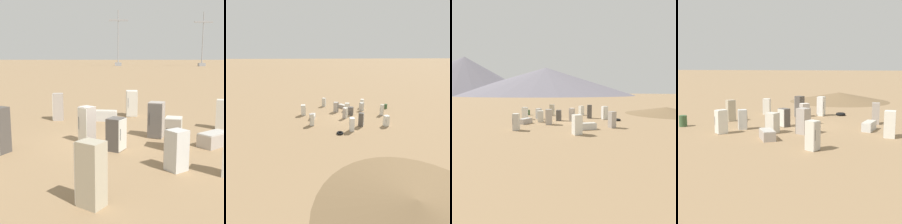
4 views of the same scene
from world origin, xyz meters
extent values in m
plane|color=#937551|center=(0.00, 0.00, 0.00)|extent=(1000.00, 1000.00, 0.00)
cube|color=gray|center=(-40.85, -128.75, 0.71)|extent=(2.85, 2.85, 1.43)
cylinder|color=gray|center=(-40.85, -128.75, 12.59)|extent=(0.48, 0.48, 22.33)
cube|color=gray|center=(-40.85, -128.75, 19.48)|extent=(8.31, 0.71, 0.71)
cube|color=gray|center=(-3.08, -135.03, 0.77)|extent=(3.06, 3.06, 1.53)
cylinder|color=gray|center=(-3.08, -135.03, 13.52)|extent=(0.51, 0.51, 23.98)
cube|color=gray|center=(-3.08, -135.03, 20.92)|extent=(8.93, 0.77, 0.77)
cube|color=silver|center=(-2.04, -6.65, 0.88)|extent=(0.76, 0.69, 1.76)
cube|color=beige|center=(-2.05, -6.30, 0.88)|extent=(0.72, 0.05, 1.69)
cylinder|color=#2D2D2D|center=(-1.79, -6.26, 0.97)|extent=(0.02, 0.02, 0.62)
cube|color=#A89E93|center=(-2.95, -1.02, 0.89)|extent=(0.94, 0.94, 1.78)
cube|color=#56514C|center=(-2.82, -0.66, 0.89)|extent=(0.67, 0.28, 1.71)
cylinder|color=#2D2D2D|center=(-2.57, -0.72, 0.98)|extent=(0.02, 0.02, 0.62)
cube|color=beige|center=(-6.85, -2.85, 0.83)|extent=(0.78, 0.79, 1.65)
cube|color=#BCB7AD|center=(-6.97, -3.16, 0.83)|extent=(0.54, 0.25, 1.59)
cube|color=#A89E93|center=(-5.38, 0.57, 0.29)|extent=(1.72, 1.57, 0.59)
cube|color=#BCB7AD|center=(-5.38, 0.57, 0.61)|extent=(1.65, 1.51, 0.04)
cube|color=silver|center=(-0.14, -5.12, 0.31)|extent=(1.81, 0.89, 0.62)
cube|color=beige|center=(-0.14, -5.12, 0.64)|extent=(1.74, 0.86, 0.04)
cube|color=#A89E93|center=(2.70, -5.28, 0.86)|extent=(0.68, 0.65, 1.73)
cube|color=silver|center=(3.03, -5.24, 0.86)|extent=(0.10, 0.56, 1.66)
cylinder|color=#2D2D2D|center=(3.08, -5.44, 0.95)|extent=(0.02, 0.02, 0.60)
cube|color=#B2A88E|center=(-0.22, 6.41, 0.90)|extent=(0.87, 0.84, 1.81)
cube|color=silver|center=(0.07, 6.21, 0.90)|extent=(0.33, 0.46, 1.74)
cylinder|color=#2D2D2D|center=(-0.01, 6.03, 0.99)|extent=(0.02, 0.02, 0.63)
cube|color=#A89E93|center=(0.43, -0.01, 0.86)|extent=(0.84, 0.84, 1.71)
cube|color=silver|center=(0.63, 0.21, 0.86)|extent=(0.47, 0.45, 1.65)
cylinder|color=#2D2D2D|center=(0.81, 0.08, 0.94)|extent=(0.02, 0.02, 0.60)
cube|color=#4C4742|center=(3.94, 1.65, 0.97)|extent=(0.86, 0.88, 1.94)
cube|color=#4C4742|center=(-0.91, 1.22, 0.70)|extent=(0.89, 0.97, 1.41)
cube|color=silver|center=(-1.20, 1.37, 0.70)|extent=(0.37, 0.68, 1.35)
cylinder|color=#2D2D2D|center=(-1.10, 1.62, 0.78)|extent=(0.02, 0.02, 0.49)
cube|color=silver|center=(-3.04, 3.69, 0.73)|extent=(0.87, 0.86, 1.47)
cube|color=#BCB7AD|center=(-2.86, 3.43, 0.73)|extent=(0.53, 0.39, 1.41)
cylinder|color=#2D2D2D|center=(-3.02, 3.27, 0.81)|extent=(0.02, 0.02, 0.51)
cube|color=beige|center=(-3.41, 1.08, 0.71)|extent=(0.87, 0.91, 1.42)
cube|color=gray|center=(-3.31, 1.46, 0.71)|extent=(0.65, 0.22, 1.36)
cylinder|color=#2D2D2D|center=(-3.07, 1.43, 0.78)|extent=(0.02, 0.02, 0.50)
camera|label=1|loc=(-0.80, 14.27, 3.97)|focal=50.00mm
camera|label=2|loc=(26.35, -4.96, 9.62)|focal=28.00mm
camera|label=3|loc=(-8.67, -20.32, 3.68)|focal=28.00mm
camera|label=4|loc=(-22.95, -7.67, 4.52)|focal=50.00mm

